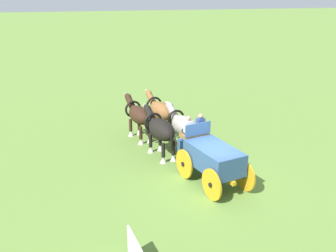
{
  "coord_description": "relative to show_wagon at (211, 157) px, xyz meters",
  "views": [
    {
      "loc": [
        -14.53,
        5.03,
        8.15
      ],
      "look_at": [
        4.24,
        1.08,
        1.2
      ],
      "focal_mm": 42.58,
      "sensor_mm": 36.0,
      "label": 1
    }
  ],
  "objects": [
    {
      "name": "show_wagon",
      "position": [
        0.0,
        0.0,
        0.0
      ],
      "size": [
        5.7,
        2.6,
        2.64
      ],
      "color": "#2D4C7A",
      "rests_on": "ground"
    },
    {
      "name": "draft_horse_lead_off",
      "position": [
        6.04,
        1.07,
        0.2
      ],
      "size": [
        2.93,
        1.47,
        2.25
      ],
      "color": "brown",
      "rests_on": "ground"
    },
    {
      "name": "draft_horse_rear_off",
      "position": [
        3.54,
        0.35,
        0.15
      ],
      "size": [
        2.99,
        1.5,
        2.2
      ],
      "color": "#9E998E",
      "rests_on": "ground"
    },
    {
      "name": "ground_plane",
      "position": [
        -0.17,
        -0.05,
        -1.18
      ],
      "size": [
        220.0,
        220.0,
        0.0
      ],
      "primitive_type": "plane",
      "color": "olive"
    },
    {
      "name": "draft_horse_rear_near",
      "position": [
        3.18,
        1.6,
        0.18
      ],
      "size": [
        2.99,
        1.51,
        2.24
      ],
      "color": "black",
      "rests_on": "ground"
    },
    {
      "name": "draft_horse_lead_near",
      "position": [
        5.69,
        2.32,
        0.16
      ],
      "size": [
        2.94,
        1.45,
        2.21
      ],
      "color": "#331E14",
      "rests_on": "ground"
    }
  ]
}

